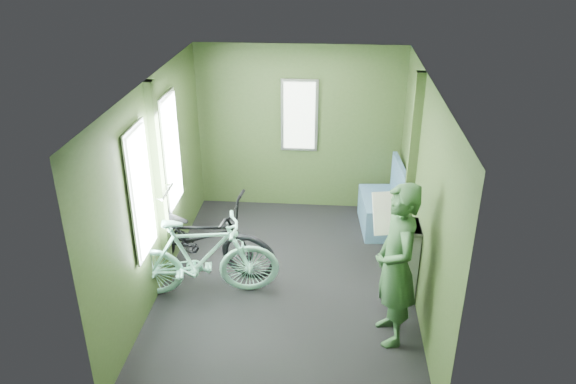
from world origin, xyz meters
name	(u,v)px	position (x,y,z in m)	size (l,w,h in m)	color
room	(284,165)	(-0.04, 0.04, 1.44)	(4.00, 4.02, 2.31)	black
bicycle_black	(199,271)	(-1.05, 0.15, 0.00)	(0.66, 1.90, 1.00)	black
bicycle_mint	(204,296)	(-0.89, -0.33, 0.00)	(0.47, 1.67, 1.00)	#90E3CB
passenger	(396,265)	(1.08, -0.81, 0.83)	(0.50, 0.76, 1.64)	#2D532F
waste_box	(404,261)	(1.26, -0.11, 0.44)	(0.26, 0.36, 0.87)	gray
bench_seat	(382,209)	(1.15, 1.40, 0.27)	(0.55, 0.91, 0.93)	#314D69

